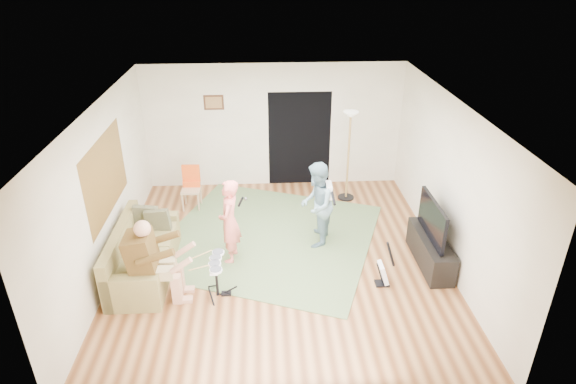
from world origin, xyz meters
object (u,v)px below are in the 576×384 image
object	(u,v)px
guitar_spare	(384,273)
guitarist	(317,205)
torchiere_lamp	(349,140)
tv_cabinet	(430,250)
sofa	(140,258)
drum_kit	(217,280)
singer	(230,222)
television	(432,219)
dining_chair	(192,193)

from	to	relation	value
guitar_spare	guitarist	bearing A→B (deg)	126.05
torchiere_lamp	tv_cabinet	bearing A→B (deg)	-67.66
guitarist	torchiere_lamp	world-z (taller)	torchiere_lamp
sofa	guitarist	xyz separation A→B (m)	(2.95, 0.74, 0.50)
drum_kit	tv_cabinet	distance (m)	3.56
sofa	singer	size ratio (longest dim) A/B	1.38
torchiere_lamp	television	xyz separation A→B (m)	(0.96, -2.45, -0.46)
dining_chair	tv_cabinet	bearing A→B (deg)	-26.19
torchiere_lamp	television	world-z (taller)	torchiere_lamp
guitar_spare	television	size ratio (longest dim) A/B	0.68
guitarist	television	world-z (taller)	guitarist
guitar_spare	sofa	bearing A→B (deg)	172.20
sofa	guitarist	bearing A→B (deg)	14.13
sofa	torchiere_lamp	bearing A→B (deg)	32.92
singer	tv_cabinet	size ratio (longest dim) A/B	1.05
singer	guitarist	world-z (taller)	guitarist
drum_kit	tv_cabinet	xyz separation A→B (m)	(3.50, 0.65, -0.04)
torchiere_lamp	sofa	bearing A→B (deg)	-147.08
guitarist	tv_cabinet	size ratio (longest dim) A/B	1.10
guitar_spare	dining_chair	distance (m)	4.31
guitarist	dining_chair	xyz separation A→B (m)	(-2.38, 1.50, -0.46)
television	drum_kit	bearing A→B (deg)	-169.36
torchiere_lamp	drum_kit	bearing A→B (deg)	-128.80
singer	dining_chair	bearing A→B (deg)	-147.40
singer	tv_cabinet	bearing A→B (deg)	92.40
guitar_spare	torchiere_lamp	world-z (taller)	torchiere_lamp
guitarist	dining_chair	world-z (taller)	guitarist
guitarist	dining_chair	distance (m)	2.85
sofa	guitarist	size ratio (longest dim) A/B	1.31
torchiere_lamp	guitarist	bearing A→B (deg)	-116.05
guitar_spare	tv_cabinet	world-z (taller)	guitar_spare
drum_kit	dining_chair	world-z (taller)	dining_chair
drum_kit	guitar_spare	distance (m)	2.59
sofa	television	world-z (taller)	television
guitarist	tv_cabinet	bearing A→B (deg)	81.98
drum_kit	television	size ratio (longest dim) A/B	0.57
sofa	guitarist	distance (m)	3.08
guitar_spare	tv_cabinet	distance (m)	1.06
guitar_spare	television	world-z (taller)	television
guitarist	torchiere_lamp	xyz separation A→B (m)	(0.83, 1.71, 0.53)
drum_kit	guitarist	bearing A→B (deg)	40.03
singer	dining_chair	world-z (taller)	singer
sofa	tv_cabinet	size ratio (longest dim) A/B	1.45
singer	television	size ratio (longest dim) A/B	1.28
drum_kit	tv_cabinet	bearing A→B (deg)	10.49
sofa	torchiere_lamp	distance (m)	4.62
singer	television	world-z (taller)	singer
sofa	torchiere_lamp	xyz separation A→B (m)	(3.78, 2.45, 1.03)
singer	dining_chair	xyz separation A→B (m)	(-0.89, 1.93, -0.42)
tv_cabinet	television	size ratio (longest dim) A/B	1.21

